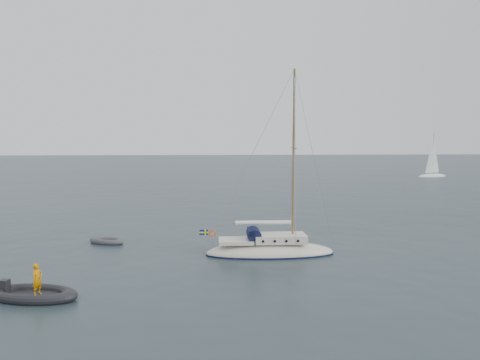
{
  "coord_description": "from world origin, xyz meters",
  "views": [
    {
      "loc": [
        -1.2,
        -30.77,
        7.57
      ],
      "look_at": [
        0.42,
        0.0,
        4.61
      ],
      "focal_mm": 35.0,
      "sensor_mm": 36.0,
      "label": 1
    }
  ],
  "objects": [
    {
      "name": "dinghy",
      "position": [
        -8.87,
        1.94,
        0.17
      ],
      "size": [
        2.66,
        1.2,
        0.38
      ],
      "rotation": [
        0.0,
        0.0,
        -0.38
      ],
      "color": "#45454A",
      "rests_on": "ground"
    },
    {
      "name": "ground",
      "position": [
        0.0,
        0.0,
        0.0
      ],
      "size": [
        300.0,
        300.0,
        0.0
      ],
      "primitive_type": "plane",
      "color": "black",
      "rests_on": "ground"
    },
    {
      "name": "distant_yacht_b",
      "position": [
        38.33,
        52.3,
        3.6
      ],
      "size": [
        6.35,
        3.39,
        8.41
      ],
      "rotation": [
        0.0,
        0.0,
        0.37
      ],
      "color": "white",
      "rests_on": "ground"
    },
    {
      "name": "sailboat",
      "position": [
        2.24,
        -1.79,
        0.92
      ],
      "size": [
        8.56,
        2.57,
        12.19
      ],
      "rotation": [
        0.0,
        0.0,
        0.01
      ],
      "color": "beige",
      "rests_on": "ground"
    },
    {
      "name": "rib",
      "position": [
        -9.68,
        -9.24,
        0.27
      ],
      "size": [
        4.33,
        1.97,
        1.71
      ],
      "rotation": [
        0.0,
        0.0,
        -0.2
      ],
      "color": "black",
      "rests_on": "ground"
    }
  ]
}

